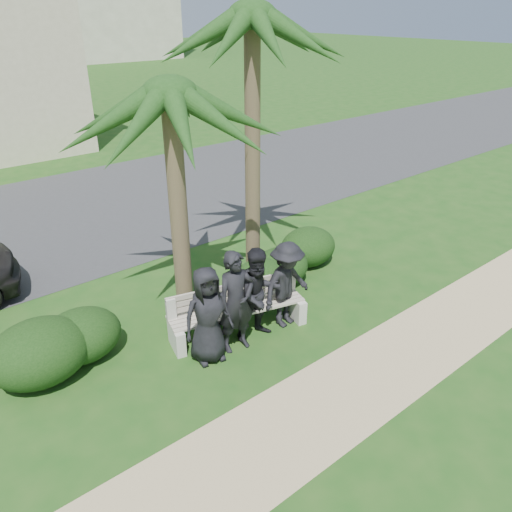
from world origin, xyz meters
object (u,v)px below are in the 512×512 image
Objects in this scene: man_d at (287,285)px; palm_left at (170,96)px; man_b at (236,302)px; man_a at (208,315)px; palm_right at (252,19)px; man_c at (259,294)px; park_bench at (237,313)px.

palm_left is (-1.20, 1.55, 3.21)m from man_d.
man_b is 1.14m from man_d.
palm_right reaches higher than man_a.
man_b is 5.17m from palm_right.
palm_right is at bearing 49.46° from man_a.
man_b is 1.07× the size of man_c.
man_a is at bearing -107.31° from palm_left.
man_d reaches higher than park_bench.
man_c is 3.57m from palm_left.
man_a is (-0.83, -0.31, 0.45)m from park_bench.
man_a is 0.93× the size of man_b.
man_b is at bearing -168.55° from man_c.
man_d is at bearing 5.66° from man_c.
palm_right is at bearing 59.67° from park_bench.
palm_left is at bearing 119.27° from man_c.
man_c is 5.01m from palm_right.
man_c is 0.34× the size of palm_left.
palm_left is (0.47, 1.49, 3.19)m from man_a.
man_d is 4.89m from palm_right.
palm_left is at bearing 83.46° from man_a.
man_b reaches higher than park_bench.
man_c is (0.51, 0.03, -0.06)m from man_b.
palm_right is (1.61, 2.16, 4.23)m from man_c.
man_d is 0.33× the size of palm_left.
man_c is 0.28× the size of palm_right.
man_b is (-0.29, -0.36, 0.52)m from park_bench.
man_c is at bearing 172.45° from man_d.
palm_left reaches higher than man_c.
palm_left is (-0.58, 1.52, 3.18)m from man_c.
palm_left is at bearing 122.90° from man_d.
palm_right reaches higher than man_c.
man_d is at bearing 8.79° from man_a.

